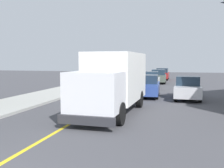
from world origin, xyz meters
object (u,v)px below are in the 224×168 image
object	(u,v)px
box_truck	(113,80)
parked_car_furthest	(162,74)
parked_car_near	(147,86)
parked_car_mid	(150,80)
parked_car_far	(158,77)
parked_van_across	(188,88)

from	to	relation	value
box_truck	parked_car_furthest	bearing A→B (deg)	87.84
box_truck	parked_car_near	bearing A→B (deg)	81.75
box_truck	parked_car_mid	xyz separation A→B (m)	(0.52, 12.94, -0.97)
parked_car_mid	parked_car_furthest	bearing A→B (deg)	88.00
parked_car_near	parked_car_furthest	size ratio (longest dim) A/B	1.01
parked_car_mid	parked_car_near	bearing A→B (deg)	-85.61
parked_car_near	parked_car_far	xyz separation A→B (m)	(-0.11, 12.49, 0.00)
parked_car_far	parked_van_across	distance (m)	13.54
parked_car_near	parked_van_across	distance (m)	3.08
parked_car_furthest	parked_van_across	bearing A→B (deg)	-80.93
parked_car_far	parked_car_furthest	distance (m)	5.86
parked_car_mid	parked_car_far	xyz separation A→B (m)	(0.35, 6.39, 0.00)
parked_car_mid	parked_car_furthest	distance (m)	12.26
parked_car_mid	parked_car_far	size ratio (longest dim) A/B	1.00
parked_car_furthest	parked_car_far	bearing A→B (deg)	-90.73
parked_car_mid	parked_car_far	distance (m)	6.40
parked_car_near	parked_car_far	world-z (taller)	same
parked_car_near	parked_car_furthest	xyz separation A→B (m)	(-0.04, 18.35, 0.00)
parked_car_furthest	parked_car_mid	bearing A→B (deg)	-92.00
box_truck	parked_car_far	world-z (taller)	box_truck
parked_car_near	parked_car_mid	size ratio (longest dim) A/B	1.01
parked_car_far	parked_car_near	bearing A→B (deg)	-89.47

